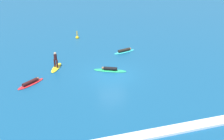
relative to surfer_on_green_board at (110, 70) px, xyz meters
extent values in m
plane|color=navy|center=(-0.05, -0.92, -0.14)|extent=(120.00, 120.00, 0.00)
ellipsoid|color=#23B266|center=(0.01, 0.00, -0.11)|extent=(3.29, 2.07, 0.07)
cylinder|color=black|center=(0.05, -0.03, 0.10)|extent=(1.33, 0.88, 0.35)
sphere|color=brown|center=(-0.65, 0.31, 0.12)|extent=(0.33, 0.33, 0.25)
ellipsoid|color=red|center=(-7.66, -0.75, -0.10)|extent=(2.65, 2.24, 0.08)
cylinder|color=#381414|center=(-7.70, -0.78, 0.10)|extent=(1.44, 1.20, 0.32)
sphere|color=brown|center=(-6.98, -0.23, 0.12)|extent=(0.31, 0.31, 0.22)
ellipsoid|color=yellow|center=(-5.05, 2.20, -0.09)|extent=(1.63, 2.55, 0.10)
cylinder|color=#381414|center=(-4.95, 2.05, 0.36)|extent=(0.24, 0.24, 0.80)
cylinder|color=#381414|center=(-5.16, 2.35, 0.36)|extent=(0.24, 0.24, 0.80)
cylinder|color=#381414|center=(-5.05, 2.20, 1.05)|extent=(0.42, 0.42, 0.57)
sphere|color=tan|center=(-5.05, 2.20, 1.46)|extent=(0.32, 0.32, 0.24)
ellipsoid|color=#33C6CC|center=(3.07, 4.52, -0.10)|extent=(2.87, 1.45, 0.09)
cylinder|color=black|center=(3.02, 4.51, 0.12)|extent=(1.59, 0.77, 0.34)
sphere|color=#A37556|center=(3.87, 4.76, 0.14)|extent=(0.27, 0.27, 0.22)
sphere|color=yellow|center=(-1.31, 11.18, -0.03)|extent=(0.45, 0.45, 0.45)
cylinder|color=yellow|center=(-1.31, 11.18, 0.36)|extent=(0.13, 0.13, 1.01)
cube|color=white|center=(-0.05, -10.61, -0.05)|extent=(24.98, 0.90, 0.18)
camera|label=1|loc=(-7.00, -24.34, 11.51)|focal=44.89mm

